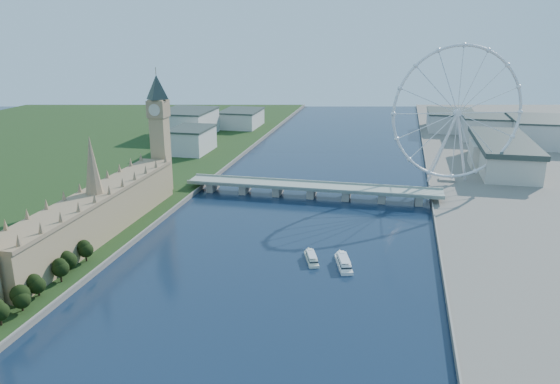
% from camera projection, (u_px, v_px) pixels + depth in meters
% --- Properties ---
extents(parliament_range, '(24.00, 200.00, 70.00)m').
position_uv_depth(parliament_range, '(97.00, 214.00, 372.13)').
color(parliament_range, tan).
rests_on(parliament_range, ground).
extents(big_ben, '(20.02, 20.02, 110.00)m').
position_uv_depth(big_ben, '(159.00, 119.00, 459.04)').
color(big_ben, tan).
rests_on(big_ben, ground).
extents(westminster_bridge, '(220.00, 22.00, 9.50)m').
position_uv_depth(westminster_bridge, '(312.00, 189.00, 471.01)').
color(westminster_bridge, gray).
rests_on(westminster_bridge, ground).
extents(london_eye, '(113.60, 39.12, 124.30)m').
position_uv_depth(london_eye, '(457.00, 114.00, 480.29)').
color(london_eye, silver).
rests_on(london_eye, ground).
extents(county_hall, '(54.00, 144.00, 35.00)m').
position_uv_depth(county_hall, '(500.00, 170.00, 558.80)').
color(county_hall, beige).
rests_on(county_hall, ground).
extents(city_skyline, '(505.00, 280.00, 32.00)m').
position_uv_depth(city_skyline, '(374.00, 127.00, 703.08)').
color(city_skyline, beige).
rests_on(city_skyline, ground).
extents(tour_boat_near, '(13.98, 26.04, 5.55)m').
position_uv_depth(tour_boat_near, '(312.00, 261.00, 342.23)').
color(tour_boat_near, silver).
rests_on(tour_boat_near, ground).
extents(tour_boat_far, '(15.04, 30.43, 6.51)m').
position_uv_depth(tour_boat_far, '(344.00, 266.00, 334.62)').
color(tour_boat_far, white).
rests_on(tour_boat_far, ground).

